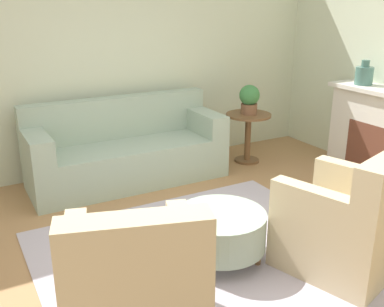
# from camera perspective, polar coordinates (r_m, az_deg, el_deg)

# --- Properties ---
(ground_plane) EXTENTS (16.00, 16.00, 0.00)m
(ground_plane) POSITION_cam_1_polar(r_m,az_deg,el_deg) (3.89, 2.01, -13.21)
(ground_plane) COLOR #AD7F51
(wall_back) EXTENTS (8.99, 0.12, 2.80)m
(wall_back) POSITION_cam_1_polar(r_m,az_deg,el_deg) (5.68, -11.36, 11.79)
(wall_back) COLOR beige
(wall_back) RESTS_ON ground_plane
(rug) EXTENTS (2.71, 2.44, 0.01)m
(rug) POSITION_cam_1_polar(r_m,az_deg,el_deg) (3.89, 2.01, -13.15)
(rug) COLOR #BCB2C1
(rug) RESTS_ON ground_plane
(couch) EXTENTS (2.29, 0.85, 0.97)m
(couch) POSITION_cam_1_polar(r_m,az_deg,el_deg) (5.39, -8.32, 0.19)
(couch) COLOR #9EB29E
(couch) RESTS_ON ground_plane
(armchair_left) EXTENTS (1.02, 1.04, 1.01)m
(armchair_left) POSITION_cam_1_polar(r_m,az_deg,el_deg) (2.86, -7.26, -17.20)
(armchair_left) COLOR #C6B289
(armchair_left) RESTS_ON rug
(armchair_right) EXTENTS (1.02, 1.04, 1.01)m
(armchair_right) POSITION_cam_1_polar(r_m,az_deg,el_deg) (3.79, 19.24, -8.61)
(armchair_right) COLOR #C6B289
(armchair_right) RESTS_ON rug
(ottoman_table) EXTENTS (0.75, 0.75, 0.42)m
(ottoman_table) POSITION_cam_1_polar(r_m,az_deg,el_deg) (3.75, 3.64, -9.63)
(ottoman_table) COLOR #9EB29E
(ottoman_table) RESTS_ON rug
(side_table) EXTENTS (0.59, 0.59, 0.66)m
(side_table) POSITION_cam_1_polar(r_m,az_deg,el_deg) (5.99, 7.13, 3.13)
(side_table) COLOR brown
(side_table) RESTS_ON ground_plane
(fireplace) EXTENTS (0.44, 1.48, 1.09)m
(fireplace) POSITION_cam_1_polar(r_m,az_deg,el_deg) (5.83, 23.19, 2.46)
(fireplace) COLOR silver
(fireplace) RESTS_ON ground_plane
(vase_mantel_near) EXTENTS (0.21, 0.21, 0.30)m
(vase_mantel_near) POSITION_cam_1_polar(r_m,az_deg,el_deg) (5.93, 21.02, 9.29)
(vase_mantel_near) COLOR #477066
(vase_mantel_near) RESTS_ON fireplace
(potted_plant_on_side_table) EXTENTS (0.26, 0.26, 0.38)m
(potted_plant_on_side_table) POSITION_cam_1_polar(r_m,az_deg,el_deg) (5.89, 7.29, 6.94)
(potted_plant_on_side_table) COLOR brown
(potted_plant_on_side_table) RESTS_ON side_table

